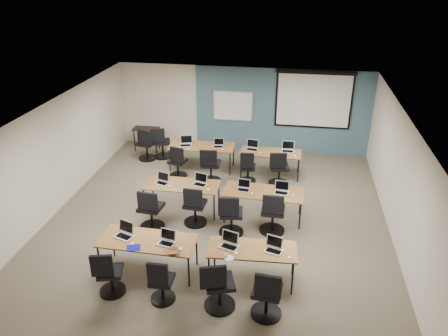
% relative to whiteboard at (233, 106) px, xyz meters
% --- Properties ---
extents(floor, '(8.00, 9.00, 0.02)m').
position_rel_whiteboard_xyz_m(floor, '(0.30, -4.43, -1.45)').
color(floor, '#6B6354').
rests_on(floor, ground).
extents(ceiling, '(8.00, 9.00, 0.02)m').
position_rel_whiteboard_xyz_m(ceiling, '(0.30, -4.43, 1.25)').
color(ceiling, white).
rests_on(ceiling, ground).
extents(wall_back, '(8.00, 0.04, 2.70)m').
position_rel_whiteboard_xyz_m(wall_back, '(0.30, 0.07, -0.10)').
color(wall_back, beige).
rests_on(wall_back, ground).
extents(wall_front, '(8.00, 0.04, 2.70)m').
position_rel_whiteboard_xyz_m(wall_front, '(0.30, -8.93, -0.10)').
color(wall_front, beige).
rests_on(wall_front, ground).
extents(wall_left, '(0.04, 9.00, 2.70)m').
position_rel_whiteboard_xyz_m(wall_left, '(-3.70, -4.43, -0.10)').
color(wall_left, beige).
rests_on(wall_left, ground).
extents(wall_right, '(0.04, 9.00, 2.70)m').
position_rel_whiteboard_xyz_m(wall_right, '(4.30, -4.43, -0.10)').
color(wall_right, beige).
rests_on(wall_right, ground).
extents(blue_accent_panel, '(5.50, 0.04, 2.70)m').
position_rel_whiteboard_xyz_m(blue_accent_panel, '(1.55, 0.04, -0.10)').
color(blue_accent_panel, '#3D5977').
rests_on(blue_accent_panel, wall_back).
extents(whiteboard, '(1.28, 0.03, 0.98)m').
position_rel_whiteboard_xyz_m(whiteboard, '(0.00, 0.00, 0.00)').
color(whiteboard, silver).
rests_on(whiteboard, wall_back).
extents(projector_screen, '(2.40, 0.10, 1.82)m').
position_rel_whiteboard_xyz_m(projector_screen, '(2.50, -0.02, 0.44)').
color(projector_screen, black).
rests_on(projector_screen, wall_back).
extents(training_table_front_left, '(1.91, 0.79, 0.73)m').
position_rel_whiteboard_xyz_m(training_table_front_left, '(-0.70, -6.54, -0.76)').
color(training_table_front_left, brown).
rests_on(training_table_front_left, floor).
extents(training_table_front_right, '(1.69, 0.70, 0.73)m').
position_rel_whiteboard_xyz_m(training_table_front_right, '(1.34, -6.49, -0.77)').
color(training_table_front_right, '#A47229').
rests_on(training_table_front_right, floor).
extents(training_table_mid_left, '(1.84, 0.77, 0.73)m').
position_rel_whiteboard_xyz_m(training_table_mid_left, '(-0.64, -4.16, -0.76)').
color(training_table_mid_left, '#A6732E').
rests_on(training_table_mid_left, floor).
extents(training_table_mid_right, '(1.89, 0.79, 0.73)m').
position_rel_whiteboard_xyz_m(training_table_mid_right, '(1.36, -4.19, -0.76)').
color(training_table_mid_right, '#A57035').
rests_on(training_table_mid_right, floor).
extents(training_table_back_left, '(1.91, 0.80, 0.73)m').
position_rel_whiteboard_xyz_m(training_table_back_left, '(-0.68, -1.68, -0.76)').
color(training_table_back_left, '#99663B').
rests_on(training_table_back_left, floor).
extents(training_table_back_right, '(1.73, 0.72, 0.73)m').
position_rel_whiteboard_xyz_m(training_table_back_right, '(1.36, -1.82, -0.77)').
color(training_table_back_right, olive).
rests_on(training_table_back_right, floor).
extents(laptop_0, '(0.36, 0.30, 0.27)m').
position_rel_whiteboard_xyz_m(laptop_0, '(-1.20, -6.46, -0.65)').
color(laptop_0, silver).
rests_on(laptop_0, training_table_front_left).
extents(mouse_0, '(0.08, 0.11, 0.03)m').
position_rel_whiteboard_xyz_m(mouse_0, '(-0.94, -6.72, -0.71)').
color(mouse_0, white).
rests_on(mouse_0, training_table_front_left).
extents(task_chair_0, '(0.49, 0.49, 0.97)m').
position_rel_whiteboard_xyz_m(task_chair_0, '(-1.21, -7.32, -1.05)').
color(task_chair_0, black).
rests_on(task_chair_0, floor).
extents(laptop_1, '(0.32, 0.27, 0.24)m').
position_rel_whiteboard_xyz_m(laptop_1, '(-0.30, -6.56, -0.66)').
color(laptop_1, '#B2B2B2').
rests_on(laptop_1, training_table_front_left).
extents(mouse_1, '(0.08, 0.11, 0.04)m').
position_rel_whiteboard_xyz_m(mouse_1, '(0.01, -6.74, -0.71)').
color(mouse_1, white).
rests_on(mouse_1, training_table_front_left).
extents(task_chair_1, '(0.46, 0.46, 0.95)m').
position_rel_whiteboard_xyz_m(task_chair_1, '(-0.20, -7.36, -1.06)').
color(task_chair_1, black).
rests_on(task_chair_1, floor).
extents(laptop_2, '(0.34, 0.29, 0.26)m').
position_rel_whiteboard_xyz_m(laptop_2, '(0.90, -6.46, -0.66)').
color(laptop_2, silver).
rests_on(laptop_2, training_table_front_right).
extents(mouse_2, '(0.08, 0.11, 0.04)m').
position_rel_whiteboard_xyz_m(mouse_2, '(1.06, -6.69, -0.71)').
color(mouse_2, white).
rests_on(mouse_2, training_table_front_right).
extents(task_chair_2, '(0.59, 0.57, 1.04)m').
position_rel_whiteboard_xyz_m(task_chair_2, '(0.84, -7.36, -1.02)').
color(task_chair_2, black).
rests_on(task_chair_2, floor).
extents(laptop_3, '(0.32, 0.28, 0.25)m').
position_rel_whiteboard_xyz_m(laptop_3, '(1.74, -6.46, -0.66)').
color(laptop_3, silver).
rests_on(laptop_3, training_table_front_right).
extents(mouse_3, '(0.06, 0.09, 0.03)m').
position_rel_whiteboard_xyz_m(mouse_3, '(2.04, -6.65, -0.71)').
color(mouse_3, white).
rests_on(mouse_3, training_table_front_right).
extents(task_chair_3, '(0.55, 0.55, 1.03)m').
position_rel_whiteboard_xyz_m(task_chair_3, '(1.70, -7.42, -1.02)').
color(task_chair_3, black).
rests_on(task_chair_3, floor).
extents(laptop_4, '(0.32, 0.28, 0.25)m').
position_rel_whiteboard_xyz_m(laptop_4, '(-1.12, -4.16, -0.66)').
color(laptop_4, silver).
rests_on(laptop_4, training_table_mid_left).
extents(mouse_4, '(0.08, 0.10, 0.03)m').
position_rel_whiteboard_xyz_m(mouse_4, '(-0.90, -4.31, -0.71)').
color(mouse_4, white).
rests_on(mouse_4, training_table_mid_left).
extents(task_chair_4, '(0.58, 0.58, 1.05)m').
position_rel_whiteboard_xyz_m(task_chair_4, '(-1.14, -5.09, -1.01)').
color(task_chair_4, black).
rests_on(task_chair_4, floor).
extents(laptop_5, '(0.34, 0.29, 0.26)m').
position_rel_whiteboard_xyz_m(laptop_5, '(-0.20, -4.07, -0.66)').
color(laptop_5, silver).
rests_on(laptop_5, training_table_mid_left).
extents(mouse_5, '(0.09, 0.12, 0.04)m').
position_rel_whiteboard_xyz_m(mouse_5, '(0.06, -4.34, -0.71)').
color(mouse_5, white).
rests_on(mouse_5, training_table_mid_left).
extents(task_chair_5, '(0.55, 0.55, 1.02)m').
position_rel_whiteboard_xyz_m(task_chair_5, '(-0.19, -4.74, -1.03)').
color(task_chair_5, black).
rests_on(task_chair_5, floor).
extents(laptop_6, '(0.31, 0.26, 0.23)m').
position_rel_whiteboard_xyz_m(laptop_6, '(0.88, -4.17, -0.66)').
color(laptop_6, silver).
rests_on(laptop_6, training_table_mid_right).
extents(mouse_6, '(0.07, 0.10, 0.03)m').
position_rel_whiteboard_xyz_m(mouse_6, '(1.10, -4.35, -0.71)').
color(mouse_6, white).
rests_on(mouse_6, training_table_mid_right).
extents(task_chair_6, '(0.56, 0.56, 1.04)m').
position_rel_whiteboard_xyz_m(task_chair_6, '(0.70, -5.01, -1.02)').
color(task_chair_6, black).
rests_on(task_chair_6, floor).
extents(laptop_7, '(0.34, 0.28, 0.25)m').
position_rel_whiteboard_xyz_m(laptop_7, '(1.78, -4.17, -0.66)').
color(laptop_7, '#B5B5C0').
rests_on(laptop_7, training_table_mid_right).
extents(mouse_7, '(0.06, 0.09, 0.03)m').
position_rel_whiteboard_xyz_m(mouse_7, '(2.04, -4.28, -0.71)').
color(mouse_7, white).
rests_on(mouse_7, training_table_mid_right).
extents(task_chair_7, '(0.58, 0.58, 1.05)m').
position_rel_whiteboard_xyz_m(task_chair_7, '(1.62, -4.78, -1.01)').
color(task_chair_7, black).
rests_on(task_chair_7, floor).
extents(laptop_8, '(0.36, 0.31, 0.27)m').
position_rel_whiteboard_xyz_m(laptop_8, '(-1.15, -1.71, -0.65)').
color(laptop_8, silver).
rests_on(laptop_8, training_table_back_left).
extents(mouse_8, '(0.07, 0.10, 0.03)m').
position_rel_whiteboard_xyz_m(mouse_8, '(-1.01, -1.98, -0.71)').
color(mouse_8, white).
rests_on(mouse_8, training_table_back_left).
extents(task_chair_8, '(0.50, 0.50, 0.98)m').
position_rel_whiteboard_xyz_m(task_chair_8, '(-1.23, -2.38, -1.05)').
color(task_chair_8, black).
rests_on(task_chair_8, floor).
extents(laptop_9, '(0.30, 0.26, 0.23)m').
position_rel_whiteboard_xyz_m(laptop_9, '(-0.18, -1.66, -0.66)').
color(laptop_9, '#AFAFBB').
rests_on(laptop_9, training_table_back_left).
extents(mouse_9, '(0.09, 0.12, 0.04)m').
position_rel_whiteboard_xyz_m(mouse_9, '(-0.02, -1.90, -0.71)').
color(mouse_9, white).
rests_on(mouse_9, training_table_back_left).
extents(task_chair_9, '(0.58, 0.58, 1.05)m').
position_rel_whiteboard_xyz_m(task_chair_9, '(-0.25, -2.55, -1.01)').
color(task_chair_9, black).
rests_on(task_chair_9, floor).
extents(laptop_10, '(0.35, 0.30, 0.27)m').
position_rel_whiteboard_xyz_m(laptop_10, '(0.82, -1.69, -0.65)').
color(laptop_10, '#A3A3AB').
rests_on(laptop_10, training_table_back_right).
extents(mouse_10, '(0.07, 0.10, 0.03)m').
position_rel_whiteboard_xyz_m(mouse_10, '(1.09, -1.95, -0.71)').
color(mouse_10, white).
rests_on(mouse_10, training_table_back_right).
extents(task_chair_10, '(0.46, 0.46, 0.95)m').
position_rel_whiteboard_xyz_m(task_chair_10, '(0.77, -2.37, -1.06)').
color(task_chair_10, black).
rests_on(task_chair_10, floor).
extents(laptop_11, '(0.36, 0.30, 0.27)m').
position_rel_whiteboard_xyz_m(laptop_11, '(1.84, -1.65, -0.65)').
color(laptop_11, '#B8B8BC').
rests_on(laptop_11, training_table_back_right).
extents(mouse_11, '(0.10, 0.12, 0.04)m').
position_rel_whiteboard_xyz_m(mouse_11, '(2.05, -2.00, -0.71)').
color(mouse_11, white).
rests_on(mouse_11, training_table_back_right).
extents(task_chair_11, '(0.56, 0.56, 1.03)m').
position_rel_whiteboard_xyz_m(task_chair_11, '(1.63, -2.39, -1.02)').
color(task_chair_11, black).
rests_on(task_chair_11, floor).
extents(blue_mousepad, '(0.31, 0.28, 0.01)m').
position_rel_whiteboard_xyz_m(blue_mousepad, '(-0.88, -6.83, -0.72)').
color(blue_mousepad, navy).
rests_on(blue_mousepad, training_table_front_left).
extents(snack_bowl, '(0.31, 0.31, 0.06)m').
position_rel_whiteboard_xyz_m(snack_bowl, '(-0.10, -6.86, -0.69)').
color(snack_bowl, brown).
rests_on(snack_bowl, training_table_front_left).
extents(snack_plate, '(0.20, 0.20, 0.01)m').
position_rel_whiteboard_xyz_m(snack_plate, '(0.95, -6.85, -0.71)').
color(snack_plate, white).
rests_on(snack_plate, training_table_front_right).
extents(coffee_cup, '(0.07, 0.07, 0.06)m').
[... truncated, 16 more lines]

